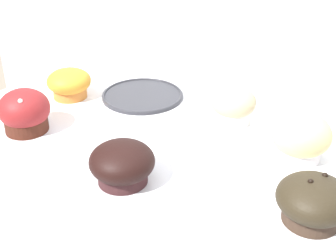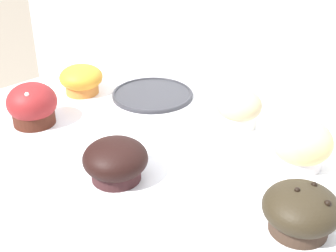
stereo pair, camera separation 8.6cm
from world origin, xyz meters
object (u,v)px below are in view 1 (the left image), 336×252
muffin_back_right (122,164)px  muffin_back_center (313,201)px  muffin_back_left (301,137)px  muffin_front_left (70,83)px  serving_plate (143,95)px  muffin_front_center (25,112)px  muffin_front_right (233,105)px

muffin_back_right → muffin_back_center: size_ratio=0.99×
muffin_back_left → muffin_front_left: size_ratio=1.07×
muffin_back_right → serving_plate: size_ratio=0.59×
muffin_back_left → muffin_back_center: bearing=-58.0°
muffin_front_center → muffin_front_right: size_ratio=1.09×
muffin_front_center → serving_plate: size_ratio=0.54×
muffin_front_center → serving_plate: muffin_front_center is taller
muffin_front_center → muffin_back_left: (0.50, 0.27, 0.00)m
muffin_back_right → muffin_front_right: size_ratio=1.18×
muffin_front_center → muffin_front_right: bearing=44.7°
muffin_front_left → serving_plate: 0.18m
muffin_back_center → serving_plate: size_ratio=0.59×
muffin_front_right → muffin_front_left: bearing=-159.1°
muffin_back_center → muffin_back_right: bearing=-159.4°
muffin_back_left → muffin_back_right: 0.34m
muffin_front_left → serving_plate: bearing=38.9°
muffin_back_right → muffin_back_center: (0.31, 0.12, 0.00)m
muffin_front_center → muffin_front_right: muffin_front_center is taller
muffin_front_left → muffin_front_center: bearing=-71.0°
muffin_front_right → muffin_back_left: bearing=-13.0°
serving_plate → muffin_back_right: bearing=-53.2°
muffin_front_left → muffin_back_center: bearing=-5.0°
muffin_back_left → muffin_back_center: (0.10, -0.16, -0.01)m
serving_plate → muffin_back_left: bearing=-1.2°
muffin_back_center → serving_plate: 0.55m
muffin_back_left → muffin_back_center: size_ratio=0.96×
muffin_back_right → muffin_back_center: muffin_back_center is taller
muffin_front_center → muffin_back_right: bearing=-0.4°
muffin_front_right → serving_plate: (-0.24, -0.03, -0.04)m
muffin_front_center → muffin_front_left: 0.18m
muffin_front_left → muffin_back_left: bearing=10.4°
muffin_front_left → muffin_back_right: bearing=-26.3°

